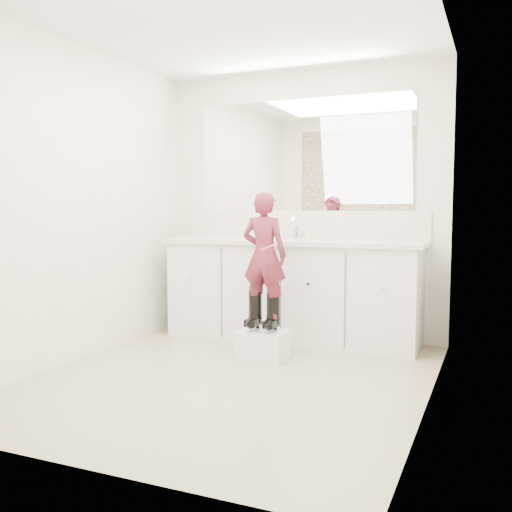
% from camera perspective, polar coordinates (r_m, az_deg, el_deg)
% --- Properties ---
extents(floor, '(3.00, 3.00, 0.00)m').
position_cam_1_polar(floor, '(4.01, -2.47, -12.07)').
color(floor, '#998B64').
rests_on(floor, ground).
extents(ceiling, '(3.00, 3.00, 0.00)m').
position_cam_1_polar(ceiling, '(4.03, -2.60, 22.66)').
color(ceiling, white).
rests_on(ceiling, wall_back).
extents(wall_back, '(2.60, 0.00, 2.60)m').
position_cam_1_polar(wall_back, '(5.23, 4.64, 5.19)').
color(wall_back, beige).
rests_on(wall_back, floor).
extents(wall_front, '(2.60, 0.00, 2.60)m').
position_cam_1_polar(wall_front, '(2.57, -17.26, 5.38)').
color(wall_front, beige).
rests_on(wall_front, floor).
extents(wall_left, '(0.00, 3.00, 3.00)m').
position_cam_1_polar(wall_left, '(4.55, -17.50, 5.04)').
color(wall_left, beige).
rests_on(wall_left, floor).
extents(wall_right, '(0.00, 3.00, 3.00)m').
position_cam_1_polar(wall_right, '(3.48, 17.24, 5.18)').
color(wall_right, beige).
rests_on(wall_right, floor).
extents(vanity_cabinet, '(2.20, 0.55, 0.85)m').
position_cam_1_polar(vanity_cabinet, '(5.02, 3.58, -3.65)').
color(vanity_cabinet, silver).
rests_on(vanity_cabinet, floor).
extents(countertop, '(2.28, 0.58, 0.04)m').
position_cam_1_polar(countertop, '(4.96, 3.55, 1.41)').
color(countertop, beige).
rests_on(countertop, vanity_cabinet).
extents(backsplash, '(2.28, 0.03, 0.25)m').
position_cam_1_polar(backsplash, '(5.22, 4.57, 3.16)').
color(backsplash, beige).
rests_on(backsplash, countertop).
extents(mirror, '(2.00, 0.02, 1.00)m').
position_cam_1_polar(mirror, '(5.24, 4.63, 10.01)').
color(mirror, white).
rests_on(mirror, wall_back).
extents(dot_panel, '(2.00, 0.01, 1.20)m').
position_cam_1_polar(dot_panel, '(2.62, -17.36, 15.26)').
color(dot_panel, '#472819').
rests_on(dot_panel, wall_front).
extents(faucet, '(0.08, 0.08, 0.10)m').
position_cam_1_polar(faucet, '(5.12, 4.17, 2.29)').
color(faucet, silver).
rests_on(faucet, countertop).
extents(cup, '(0.12, 0.12, 0.09)m').
position_cam_1_polar(cup, '(4.91, 5.38, 2.09)').
color(cup, beige).
rests_on(cup, countertop).
extents(soap_bottle, '(0.10, 0.10, 0.18)m').
position_cam_1_polar(soap_bottle, '(5.04, 2.22, 2.73)').
color(soap_bottle, beige).
rests_on(soap_bottle, countertop).
extents(step_stool, '(0.36, 0.30, 0.23)m').
position_cam_1_polar(step_stool, '(4.44, 0.73, -8.89)').
color(step_stool, white).
rests_on(step_stool, floor).
extents(boot_left, '(0.11, 0.20, 0.30)m').
position_cam_1_polar(boot_left, '(4.43, -0.07, -5.46)').
color(boot_left, black).
rests_on(boot_left, step_stool).
extents(boot_right, '(0.11, 0.20, 0.30)m').
position_cam_1_polar(boot_right, '(4.37, 1.74, -5.59)').
color(boot_right, black).
rests_on(boot_right, step_stool).
extents(toddler, '(0.35, 0.23, 0.96)m').
position_cam_1_polar(toddler, '(4.34, 0.84, 0.11)').
color(toddler, '#A8334A').
rests_on(toddler, step_stool).
extents(toothbrush, '(0.14, 0.01, 0.06)m').
position_cam_1_polar(toothbrush, '(4.24, 1.30, 0.92)').
color(toothbrush, '#EC5B98').
rests_on(toothbrush, toddler).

